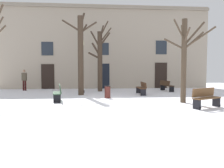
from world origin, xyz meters
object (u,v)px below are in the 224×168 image
object	(u,v)px
bench_back_to_back_right	(142,88)
person_crossing_plaza	(24,79)
bench_by_litter_bin	(206,98)
tree_center	(100,58)
streetlamp	(83,61)
tree_right_of_center	(185,56)
bench_far_corner	(166,85)
tree_left_of_center	(81,53)
bench_near_lamp	(58,93)
litter_bin	(108,92)

from	to	relation	value
bench_back_to_back_right	person_crossing_plaza	size ratio (longest dim) A/B	1.03
bench_by_litter_bin	tree_center	bearing A→B (deg)	92.69
streetlamp	person_crossing_plaza	distance (m)	5.72
tree_right_of_center	tree_center	size ratio (longest dim) A/B	0.80
bench_far_corner	bench_back_to_back_right	bearing A→B (deg)	125.09
tree_left_of_center	bench_by_litter_bin	xyz separation A→B (m)	(6.13, -5.82, -2.48)
tree_left_of_center	tree_right_of_center	bearing A→B (deg)	-35.47
bench_by_litter_bin	bench_near_lamp	bearing A→B (deg)	131.49
tree_center	bench_back_to_back_right	distance (m)	4.50
streetlamp	bench_back_to_back_right	distance (m)	4.92
streetlamp	tree_right_of_center	bearing A→B (deg)	-44.31
tree_center	tree_left_of_center	world-z (taller)	tree_left_of_center
tree_right_of_center	streetlamp	world-z (taller)	tree_right_of_center
tree_right_of_center	person_crossing_plaza	world-z (taller)	tree_right_of_center
tree_center	bench_by_litter_bin	size ratio (longest dim) A/B	3.46
tree_right_of_center	litter_bin	bearing A→B (deg)	150.94
litter_bin	person_crossing_plaza	size ratio (longest dim) A/B	0.43
streetlamp	bench_near_lamp	world-z (taller)	streetlamp
bench_far_corner	person_crossing_plaza	bearing A→B (deg)	77.02
bench_near_lamp	bench_by_litter_bin	world-z (taller)	bench_near_lamp
streetlamp	person_crossing_plaza	size ratio (longest dim) A/B	2.27
bench_by_litter_bin	person_crossing_plaza	size ratio (longest dim) A/B	0.91
tree_right_of_center	bench_back_to_back_right	bearing A→B (deg)	109.35
tree_right_of_center	tree_left_of_center	size ratio (longest dim) A/B	0.77
tree_left_of_center	person_crossing_plaza	bearing A→B (deg)	143.19
tree_left_of_center	bench_far_corner	size ratio (longest dim) A/B	3.06
tree_left_of_center	bench_far_corner	distance (m)	7.69
tree_left_of_center	streetlamp	world-z (taller)	tree_left_of_center
bench_by_litter_bin	bench_back_to_back_right	world-z (taller)	bench_by_litter_bin
bench_far_corner	person_crossing_plaza	distance (m)	12.00
person_crossing_plaza	litter_bin	bearing A→B (deg)	-26.80
tree_left_of_center	bench_near_lamp	xyz separation A→B (m)	(-1.18, -2.88, -2.47)
litter_bin	bench_far_corner	bearing A→B (deg)	38.31
bench_far_corner	person_crossing_plaza	size ratio (longest dim) A/B	1.07
tree_left_of_center	bench_by_litter_bin	size ratio (longest dim) A/B	3.61
litter_bin	bench_by_litter_bin	size ratio (longest dim) A/B	0.48
tree_center	litter_bin	distance (m)	5.02
tree_right_of_center	tree_left_of_center	distance (m)	7.10
tree_left_of_center	litter_bin	size ratio (longest dim) A/B	7.56
bench_near_lamp	person_crossing_plaza	size ratio (longest dim) A/B	0.95
tree_right_of_center	bench_far_corner	bearing A→B (deg)	79.67
tree_right_of_center	bench_back_to_back_right	size ratio (longest dim) A/B	2.46
tree_center	bench_near_lamp	size ratio (longest dim) A/B	3.32
bench_by_litter_bin	bench_far_corner	bearing A→B (deg)	57.66
bench_near_lamp	streetlamp	bearing A→B (deg)	153.95
litter_bin	bench_by_litter_bin	bearing A→B (deg)	-41.93
litter_bin	bench_far_corner	xyz separation A→B (m)	(5.19, 4.10, 0.08)
streetlamp	person_crossing_plaza	world-z (taller)	streetlamp
tree_right_of_center	bench_near_lamp	bearing A→B (deg)	169.97
streetlamp	bench_by_litter_bin	world-z (taller)	streetlamp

